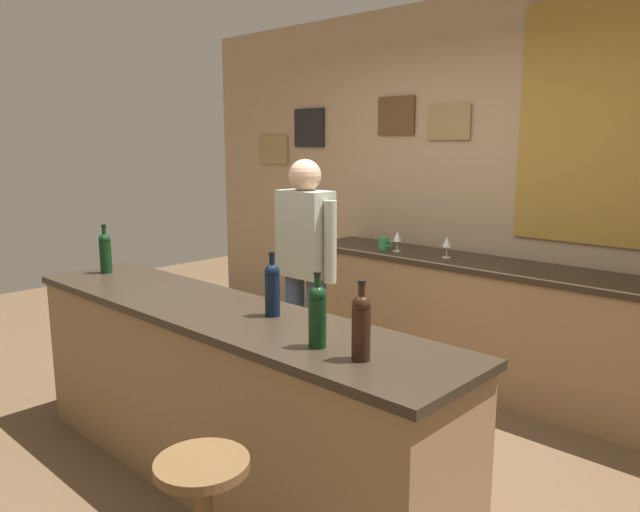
{
  "coord_description": "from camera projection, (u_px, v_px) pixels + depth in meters",
  "views": [
    {
      "loc": [
        2.32,
        -2.15,
        1.72
      ],
      "look_at": [
        -0.12,
        0.45,
        1.05
      ],
      "focal_mm": 33.86,
      "sensor_mm": 36.0,
      "label": 1
    }
  ],
  "objects": [
    {
      "name": "wine_glass_b",
      "position": [
        447.0,
        243.0,
        4.35
      ],
      "size": [
        0.07,
        0.07,
        0.16
      ],
      "color": "silver",
      "rests_on": "side_counter"
    },
    {
      "name": "bartender",
      "position": [
        305.0,
        265.0,
        3.94
      ],
      "size": [
        0.52,
        0.21,
        1.62
      ],
      "color": "#384766",
      "rests_on": "ground_plane"
    },
    {
      "name": "wine_bottle_a",
      "position": [
        105.0,
        251.0,
        3.74
      ],
      "size": [
        0.07,
        0.07,
        0.31
      ],
      "color": "black",
      "rests_on": "bar_counter"
    },
    {
      "name": "wine_glass_a",
      "position": [
        397.0,
        237.0,
        4.61
      ],
      "size": [
        0.07,
        0.07,
        0.16
      ],
      "color": "silver",
      "rests_on": "side_counter"
    },
    {
      "name": "side_counter",
      "position": [
        490.0,
        326.0,
        4.25
      ],
      "size": [
        3.04,
        0.56,
        0.9
      ],
      "color": "olive",
      "rests_on": "ground_plane"
    },
    {
      "name": "bar_counter",
      "position": [
        222.0,
        396.0,
        3.05
      ],
      "size": [
        2.73,
        0.6,
        0.92
      ],
      "color": "olive",
      "rests_on": "ground_plane"
    },
    {
      "name": "wine_bottle_b",
      "position": [
        272.0,
        288.0,
        2.81
      ],
      "size": [
        0.07,
        0.07,
        0.31
      ],
      "color": "black",
      "rests_on": "bar_counter"
    },
    {
      "name": "back_wall",
      "position": [
        475.0,
        183.0,
        4.59
      ],
      "size": [
        6.0,
        0.09,
        2.8
      ],
      "color": "tan",
      "rests_on": "ground_plane"
    },
    {
      "name": "wine_bottle_d",
      "position": [
        361.0,
        325.0,
        2.23
      ],
      "size": [
        0.07,
        0.07,
        0.31
      ],
      "color": "black",
      "rests_on": "bar_counter"
    },
    {
      "name": "ground_plane",
      "position": [
        281.0,
        451.0,
        3.42
      ],
      "size": [
        10.0,
        10.0,
        0.0
      ],
      "primitive_type": "plane",
      "color": "brown"
    },
    {
      "name": "coffee_mug",
      "position": [
        384.0,
        244.0,
        4.7
      ],
      "size": [
        0.12,
        0.08,
        0.09
      ],
      "color": "#338C4C",
      "rests_on": "side_counter"
    },
    {
      "name": "wine_bottle_c",
      "position": [
        317.0,
        314.0,
        2.38
      ],
      "size": [
        0.07,
        0.07,
        0.31
      ],
      "color": "black",
      "rests_on": "bar_counter"
    }
  ]
}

